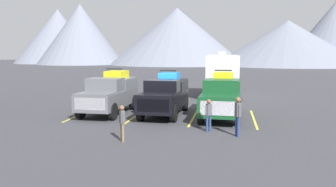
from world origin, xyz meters
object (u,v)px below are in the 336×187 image
(pickup_truck_a, at_px, (110,93))
(person_a, at_px, (122,121))
(pickup_truck_c, at_px, (222,96))
(camper_trailer_a, at_px, (222,73))
(person_b, at_px, (209,113))
(pickup_truck_b, at_px, (165,95))
(person_c, at_px, (238,114))

(pickup_truck_a, relative_size, person_a, 3.52)
(person_a, bearing_deg, pickup_truck_c, 58.15)
(camper_trailer_a, relative_size, person_b, 4.75)
(pickup_truck_b, height_order, pickup_truck_c, pickup_truck_c)
(camper_trailer_a, bearing_deg, person_a, -103.57)
(pickup_truck_c, height_order, person_b, pickup_truck_c)
(pickup_truck_b, bearing_deg, pickup_truck_c, -1.53)
(pickup_truck_c, distance_m, person_a, 7.48)
(person_a, xyz_separation_m, person_b, (3.43, 2.46, 0.00))
(camper_trailer_a, relative_size, person_c, 4.15)
(pickup_truck_b, xyz_separation_m, camper_trailer_a, (3.08, 8.97, 0.75))
(camper_trailer_a, bearing_deg, pickup_truck_c, -88.57)
(person_b, height_order, person_c, person_c)
(person_a, bearing_deg, pickup_truck_a, 113.37)
(pickup_truck_c, relative_size, person_b, 3.88)
(person_a, height_order, person_c, person_c)
(pickup_truck_a, height_order, person_b, pickup_truck_a)
(person_c, bearing_deg, pickup_truck_a, 148.24)
(pickup_truck_a, bearing_deg, pickup_truck_c, -0.32)
(camper_trailer_a, bearing_deg, person_b, -91.29)
(person_b, bearing_deg, person_a, -144.37)
(pickup_truck_a, xyz_separation_m, pickup_truck_c, (6.70, -0.04, -0.01))
(pickup_truck_c, relative_size, person_c, 3.38)
(person_a, distance_m, person_b, 4.22)
(pickup_truck_a, relative_size, person_c, 3.07)
(pickup_truck_b, distance_m, person_b, 4.87)
(pickup_truck_b, distance_m, person_c, 6.24)
(person_c, bearing_deg, person_b, 151.50)
(person_c, bearing_deg, pickup_truck_b, 131.16)
(pickup_truck_c, relative_size, camper_trailer_a, 0.82)
(camper_trailer_a, distance_m, person_b, 12.99)
(person_b, bearing_deg, pickup_truck_b, 125.02)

